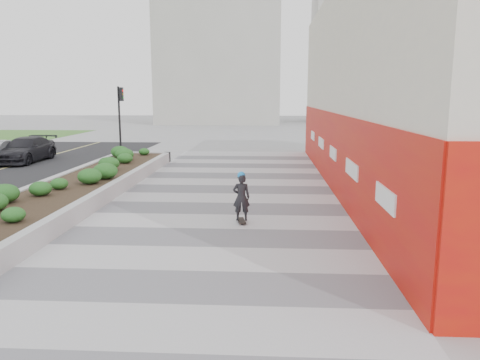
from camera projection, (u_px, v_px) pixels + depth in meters
The scene contains 10 objects.
ground at pixel (202, 262), 10.42m from camera, with size 160.00×160.00×0.00m, color gray.
walkway at pixel (217, 225), 13.37m from camera, with size 8.00×36.00×0.01m, color #A8A8AD.
building at pixel (411, 87), 18.15m from camera, with size 6.04×24.08×8.00m.
planter at pixel (82, 183), 17.53m from camera, with size 3.00×18.00×0.90m.
traffic_signal_near at pixel (120, 111), 27.54m from camera, with size 0.33×0.28×4.20m.
distant_bldg_north_l at pixel (220, 48), 62.98m from camera, with size 16.00×12.00×20.00m, color #ADAAA3.
distant_bldg_north_r at pixel (363, 37), 66.42m from camera, with size 14.00×10.00×24.00m, color #ADAAA3.
manhole_cover at pixel (234, 225), 13.34m from camera, with size 0.44×0.44×0.01m, color #595654.
skateboarder at pixel (241, 197), 13.50m from camera, with size 0.52×0.74×1.51m.
car_dark at pixel (26, 150), 26.16m from camera, with size 1.92×4.73×1.37m, color black.
Camera 1 is at (1.41, -9.87, 3.63)m, focal length 35.00 mm.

